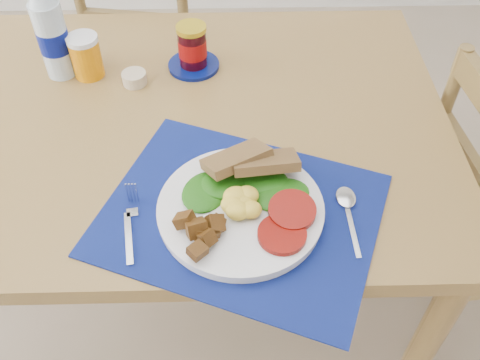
# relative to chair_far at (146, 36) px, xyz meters

# --- Properties ---
(ground) EXTENTS (4.00, 4.00, 0.00)m
(ground) POSITION_rel_chair_far_xyz_m (0.08, -0.88, -0.53)
(ground) COLOR gray
(ground) RESTS_ON ground
(table) EXTENTS (1.40, 0.90, 0.75)m
(table) POSITION_rel_chair_far_xyz_m (0.08, -0.68, 0.13)
(table) COLOR brown
(table) RESTS_ON ground
(chair_far) EXTENTS (0.44, 0.43, 1.04)m
(chair_far) POSITION_rel_chair_far_xyz_m (0.00, 0.00, 0.00)
(chair_far) COLOR brown
(chair_far) RESTS_ON ground
(placemat) EXTENTS (0.62, 0.56, 0.00)m
(placemat) POSITION_rel_chair_far_xyz_m (0.30, -0.96, 0.22)
(placemat) COLOR #040431
(placemat) RESTS_ON table
(breakfast_plate) EXTENTS (0.31, 0.31, 0.07)m
(breakfast_plate) POSITION_rel_chair_far_xyz_m (0.29, -0.97, 0.24)
(breakfast_plate) COLOR silver
(breakfast_plate) RESTS_ON placemat
(fork) EXTENTS (0.03, 0.17, 0.00)m
(fork) POSITION_rel_chair_far_xyz_m (0.09, -0.98, 0.22)
(fork) COLOR #B2B5BA
(fork) RESTS_ON placemat
(spoon) EXTENTS (0.04, 0.17, 0.00)m
(spoon) POSITION_rel_chair_far_xyz_m (0.50, -0.96, 0.22)
(spoon) COLOR #B2B5BA
(spoon) RESTS_ON placemat
(water_bottle) EXTENTS (0.07, 0.07, 0.25)m
(water_bottle) POSITION_rel_chair_far_xyz_m (-0.13, -0.50, 0.33)
(water_bottle) COLOR #ADBFCC
(water_bottle) RESTS_ON table
(juice_glass) EXTENTS (0.07, 0.07, 0.10)m
(juice_glass) POSITION_rel_chair_far_xyz_m (-0.06, -0.51, 0.27)
(juice_glass) COLOR orange
(juice_glass) RESTS_ON table
(ramekin) EXTENTS (0.06, 0.06, 0.03)m
(ramekin) POSITION_rel_chair_far_xyz_m (0.05, -0.55, 0.23)
(ramekin) COLOR tan
(ramekin) RESTS_ON table
(jam_on_saucer) EXTENTS (0.13, 0.13, 0.11)m
(jam_on_saucer) POSITION_rel_chair_far_xyz_m (0.19, -0.49, 0.27)
(jam_on_saucer) COLOR #051056
(jam_on_saucer) RESTS_ON table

